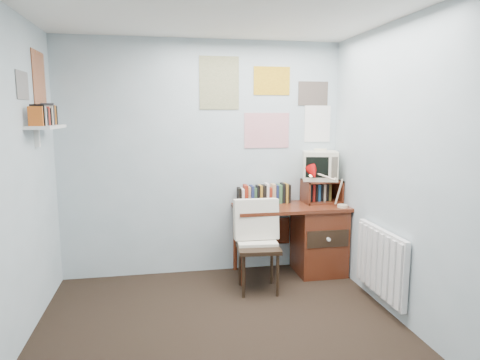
% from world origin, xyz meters
% --- Properties ---
extents(ground, '(3.50, 3.50, 0.00)m').
position_xyz_m(ground, '(0.00, 0.00, 0.00)').
color(ground, black).
rests_on(ground, ground).
extents(back_wall, '(3.00, 0.02, 2.50)m').
position_xyz_m(back_wall, '(0.00, 1.75, 1.25)').
color(back_wall, silver).
rests_on(back_wall, ground).
extents(right_wall, '(0.02, 3.50, 2.50)m').
position_xyz_m(right_wall, '(1.50, 0.00, 1.25)').
color(right_wall, silver).
rests_on(right_wall, ground).
extents(desk, '(1.20, 0.55, 0.76)m').
position_xyz_m(desk, '(1.17, 1.48, 0.41)').
color(desk, '#602816').
rests_on(desk, ground).
extents(desk_chair, '(0.48, 0.46, 0.87)m').
position_xyz_m(desk_chair, '(0.46, 1.11, 0.43)').
color(desk_chair, black).
rests_on(desk_chair, ground).
extents(desk_lamp, '(0.33, 0.31, 0.39)m').
position_xyz_m(desk_lamp, '(1.41, 1.30, 0.95)').
color(desk_lamp, '#B60C0C').
rests_on(desk_lamp, desk).
extents(tv_riser, '(0.40, 0.30, 0.25)m').
position_xyz_m(tv_riser, '(1.29, 1.59, 0.89)').
color(tv_riser, '#602816').
rests_on(tv_riser, desk).
extents(crt_tv, '(0.44, 0.42, 0.34)m').
position_xyz_m(crt_tv, '(1.27, 1.61, 1.18)').
color(crt_tv, beige).
rests_on(crt_tv, tv_riser).
extents(book_row, '(0.60, 0.14, 0.22)m').
position_xyz_m(book_row, '(0.66, 1.66, 0.87)').
color(book_row, '#602816').
rests_on(book_row, desk).
extents(radiator, '(0.09, 0.80, 0.60)m').
position_xyz_m(radiator, '(1.46, 0.55, 0.42)').
color(radiator, white).
rests_on(radiator, right_wall).
extents(wall_shelf, '(0.20, 0.62, 0.24)m').
position_xyz_m(wall_shelf, '(-1.40, 1.10, 1.62)').
color(wall_shelf, white).
rests_on(wall_shelf, left_wall).
extents(posters_back, '(1.20, 0.01, 0.90)m').
position_xyz_m(posters_back, '(0.70, 1.74, 1.85)').
color(posters_back, white).
rests_on(posters_back, back_wall).
extents(posters_left, '(0.01, 0.70, 0.60)m').
position_xyz_m(posters_left, '(-1.49, 1.10, 2.00)').
color(posters_left, white).
rests_on(posters_left, left_wall).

